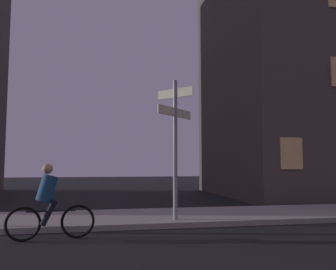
% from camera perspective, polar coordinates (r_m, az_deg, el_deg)
% --- Properties ---
extents(sidewalk_kerb, '(40.00, 2.83, 0.14)m').
position_cam_1_polar(sidewalk_kerb, '(9.94, -4.95, -13.74)').
color(sidewalk_kerb, '#9E9991').
rests_on(sidewalk_kerb, ground_plane).
extents(signpost, '(1.14, 1.14, 3.74)m').
position_cam_1_polar(signpost, '(9.10, 1.21, -0.32)').
color(signpost, gray).
rests_on(signpost, sidewalk_kerb).
extents(cyclist, '(1.81, 0.37, 1.61)m').
position_cam_1_polar(cyclist, '(7.74, -19.45, -10.97)').
color(cyclist, black).
rests_on(cyclist, ground_plane).
extents(building_right_block, '(11.39, 8.73, 12.78)m').
position_cam_1_polar(building_right_block, '(20.32, 24.57, 9.18)').
color(building_right_block, '#4C443D').
rests_on(building_right_block, ground_plane).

